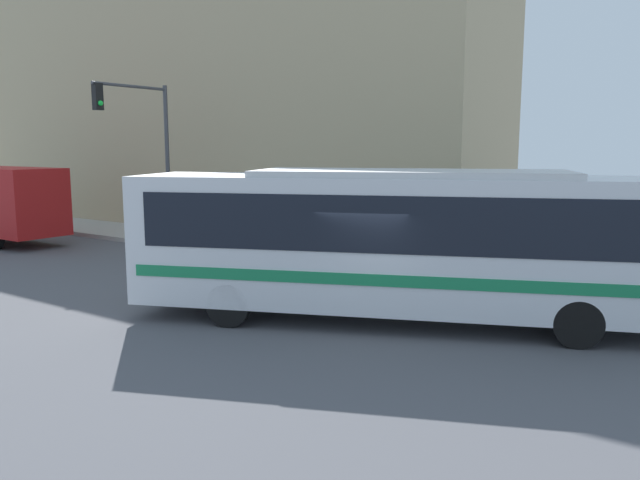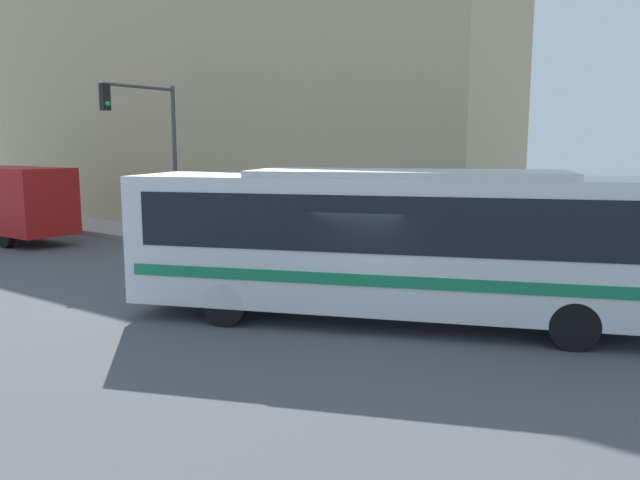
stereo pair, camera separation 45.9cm
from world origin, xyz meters
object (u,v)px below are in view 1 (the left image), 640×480
object	(u,v)px
fire_hydrant	(359,251)
traffic_light_pole	(145,136)
parking_meter	(256,227)
pedestrian_mid_block	(189,215)
pedestrian_near_corner	(349,231)
city_bus	(409,236)

from	to	relation	value
fire_hydrant	traffic_light_pole	size ratio (longest dim) A/B	0.13
parking_meter	pedestrian_mid_block	distance (m)	4.18
fire_hydrant	pedestrian_near_corner	distance (m)	1.54
fire_hydrant	parking_meter	xyz separation A→B (m)	(0.00, 4.15, 0.46)
city_bus	parking_meter	world-z (taller)	city_bus
fire_hydrant	pedestrian_near_corner	world-z (taller)	pedestrian_near_corner
pedestrian_mid_block	parking_meter	bearing A→B (deg)	-100.97
city_bus	fire_hydrant	xyz separation A→B (m)	(4.44, 3.89, -1.32)
city_bus	pedestrian_near_corner	size ratio (longest dim) A/B	7.29
city_bus	pedestrian_near_corner	xyz separation A→B (m)	(5.52, 4.91, -0.88)
pedestrian_near_corner	pedestrian_mid_block	bearing A→B (deg)	92.18
pedestrian_mid_block	city_bus	bearing A→B (deg)	-113.33
fire_hydrant	traffic_light_pole	bearing A→B (deg)	95.99
fire_hydrant	pedestrian_mid_block	world-z (taller)	pedestrian_mid_block
city_bus	pedestrian_near_corner	distance (m)	7.43
parking_meter	pedestrian_near_corner	size ratio (longest dim) A/B	0.76
fire_hydrant	pedestrian_mid_block	size ratio (longest dim) A/B	0.43
parking_meter	traffic_light_pole	bearing A→B (deg)	101.41
city_bus	fire_hydrant	size ratio (longest dim) A/B	15.15
traffic_light_pole	pedestrian_near_corner	size ratio (longest dim) A/B	3.58
city_bus	fire_hydrant	world-z (taller)	city_bus
fire_hydrant	pedestrian_mid_block	xyz separation A→B (m)	(0.80, 8.26, 0.55)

